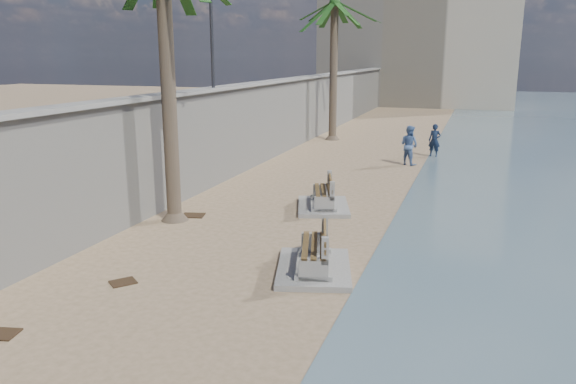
# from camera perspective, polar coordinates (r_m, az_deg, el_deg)

# --- Properties ---
(ground_plane) EXTENTS (140.00, 140.00, 0.00)m
(ground_plane) POSITION_cam_1_polar(r_m,az_deg,el_deg) (9.35, -11.60, -17.31)
(ground_plane) COLOR #9A7D5E
(seawall) EXTENTS (0.45, 70.00, 3.50)m
(seawall) POSITION_cam_1_polar(r_m,az_deg,el_deg) (28.60, -0.47, 7.69)
(seawall) COLOR gray
(seawall) RESTS_ON ground_plane
(wall_cap) EXTENTS (0.80, 70.00, 0.12)m
(wall_cap) POSITION_cam_1_polar(r_m,az_deg,el_deg) (28.46, -0.48, 11.29)
(wall_cap) COLOR gray
(wall_cap) RESTS_ON seawall
(end_building) EXTENTS (18.00, 12.00, 14.00)m
(end_building) POSITION_cam_1_polar(r_m,az_deg,el_deg) (59.20, 13.34, 15.57)
(end_building) COLOR #B7AA93
(end_building) RESTS_ON ground_plane
(bench_near) EXTENTS (2.21, 2.74, 1.00)m
(bench_near) POSITION_cam_1_polar(r_m,az_deg,el_deg) (12.73, 2.67, -6.20)
(bench_near) COLOR gray
(bench_near) RESTS_ON ground_plane
(bench_far) EXTENTS (2.20, 2.68, 0.97)m
(bench_far) POSITION_cam_1_polar(r_m,az_deg,el_deg) (17.88, 3.61, -0.37)
(bench_far) COLOR gray
(bench_far) RESTS_ON ground_plane
(palm_back) EXTENTS (5.00, 5.00, 8.46)m
(palm_back) POSITION_cam_1_polar(r_m,az_deg,el_deg) (32.48, 4.78, 18.42)
(palm_back) COLOR brown
(palm_back) RESTS_ON ground_plane
(streetlight) EXTENTS (0.28, 0.28, 5.12)m
(streetlight) POSITION_cam_1_polar(r_m,az_deg,el_deg) (21.09, -7.86, 18.72)
(streetlight) COLOR #2D2D33
(streetlight) RESTS_ON wall_cap
(person_a) EXTENTS (0.71, 0.54, 1.81)m
(person_a) POSITION_cam_1_polar(r_m,az_deg,el_deg) (27.87, 14.68, 5.33)
(person_a) COLOR #142038
(person_a) RESTS_ON ground_plane
(person_b) EXTENTS (1.18, 1.10, 1.94)m
(person_b) POSITION_cam_1_polar(r_m,az_deg,el_deg) (25.51, 12.22, 4.87)
(person_b) COLOR #4C6A9E
(person_b) RESTS_ON ground_plane
(debris_b) EXTENTS (0.63, 0.55, 0.03)m
(debris_b) POSITION_cam_1_polar(r_m,az_deg,el_deg) (11.34, -27.10, -12.71)
(debris_b) COLOR #382616
(debris_b) RESTS_ON ground_plane
(debris_c) EXTENTS (0.78, 0.68, 0.03)m
(debris_c) POSITION_cam_1_polar(r_m,az_deg,el_deg) (17.37, -9.62, -2.36)
(debris_c) COLOR #382616
(debris_c) RESTS_ON ground_plane
(debris_d) EXTENTS (0.66, 0.67, 0.03)m
(debris_d) POSITION_cam_1_polar(r_m,az_deg,el_deg) (12.75, -16.41, -8.78)
(debris_d) COLOR #382616
(debris_d) RESTS_ON ground_plane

